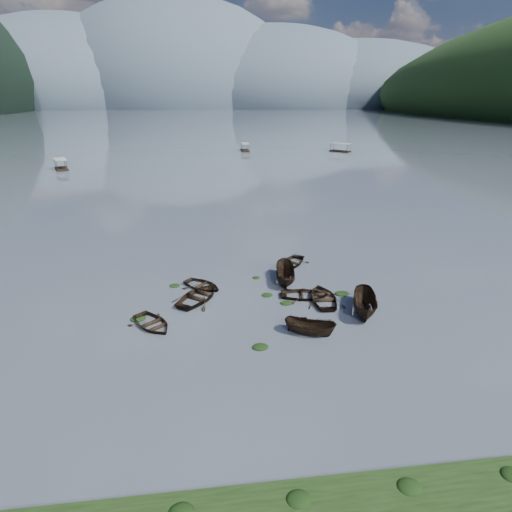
{
  "coord_description": "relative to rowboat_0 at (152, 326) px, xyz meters",
  "views": [
    {
      "loc": [
        -4.26,
        -23.8,
        16.25
      ],
      "look_at": [
        0.0,
        12.0,
        2.0
      ],
      "focal_mm": 28.0,
      "sensor_mm": 36.0,
      "label": 1
    }
  ],
  "objects": [
    {
      "name": "rowboat_1",
      "position": [
        3.51,
        4.05,
        0.0
      ],
      "size": [
        5.7,
        6.02,
        1.01
      ],
      "primitive_type": "imported",
      "rotation": [
        0.0,
        0.0,
        2.52
      ],
      "color": "black",
      "rests_on": "ground"
    },
    {
      "name": "rowboat_6",
      "position": [
        3.77,
        6.31,
        0.0
      ],
      "size": [
        4.8,
        4.7,
        0.81
      ],
      "primitive_type": "imported",
      "rotation": [
        0.0,
        0.0,
        0.85
      ],
      "color": "black",
      "rests_on": "ground"
    },
    {
      "name": "rowboat_0",
      "position": [
        0.0,
        0.0,
        0.0
      ],
      "size": [
        4.75,
        4.97,
        0.84
      ],
      "primitive_type": "imported",
      "rotation": [
        0.0,
        0.0,
        0.65
      ],
      "color": "black",
      "rests_on": "ground"
    },
    {
      "name": "weed_clump_4",
      "position": [
        16.12,
        3.48,
        0.0
      ],
      "size": [
        1.25,
        0.99,
        0.26
      ],
      "primitive_type": "ellipsoid",
      "color": "black",
      "rests_on": "ground"
    },
    {
      "name": "ground_plane",
      "position": [
        9.03,
        -3.42,
        0.0
      ],
      "size": [
        2400.0,
        2400.0,
        0.0
      ],
      "primitive_type": "plane",
      "color": "#4F5763"
    },
    {
      "name": "rowboat_5",
      "position": [
        16.9,
        0.0,
        0.0
      ],
      "size": [
        3.28,
        5.28,
        1.91
      ],
      "primitive_type": "imported",
      "rotation": [
        0.0,
        0.0,
        -0.31
      ],
      "color": "black",
      "rests_on": "ground"
    },
    {
      "name": "weed_clump_0",
      "position": [
        -1.24,
        1.16,
        0.0
      ],
      "size": [
        1.24,
        1.01,
        0.27
      ],
      "primitive_type": "ellipsoid",
      "color": "black",
      "rests_on": "ground"
    },
    {
      "name": "weed_clump_2",
      "position": [
        7.87,
        -3.8,
        0.0
      ],
      "size": [
        1.15,
        0.92,
        0.25
      ],
      "primitive_type": "ellipsoid",
      "color": "black",
      "rests_on": "ground"
    },
    {
      "name": "haze_mtn_a",
      "position": [
        -250.97,
        896.58,
        0.0
      ],
      "size": [
        520.0,
        520.0,
        280.0
      ],
      "primitive_type": "ellipsoid",
      "color": "#475666",
      "rests_on": "ground"
    },
    {
      "name": "pontoon_left",
      "position": [
        -31.05,
        76.84,
        0.0
      ],
      "size": [
        4.96,
        6.98,
        2.47
      ],
      "primitive_type": null,
      "rotation": [
        0.0,
        0.0,
        0.4
      ],
      "color": "black",
      "rests_on": "ground"
    },
    {
      "name": "pontoon_right",
      "position": [
        48.11,
        103.07,
        0.0
      ],
      "size": [
        6.81,
        6.6,
        2.57
      ],
      "primitive_type": null,
      "rotation": [
        0.0,
        0.0,
        0.82
      ],
      "color": "black",
      "rests_on": "ground"
    },
    {
      "name": "weed_clump_1",
      "position": [
        9.48,
        4.01,
        0.0
      ],
      "size": [
        1.0,
        0.8,
        0.22
      ],
      "primitive_type": "ellipsoid",
      "color": "black",
      "rests_on": "ground"
    },
    {
      "name": "rowboat_7",
      "position": [
        13.01,
        10.7,
        0.0
      ],
      "size": [
        4.98,
        5.26,
        0.89
      ],
      "primitive_type": "imported",
      "rotation": [
        0.0,
        0.0,
        5.66
      ],
      "color": "black",
      "rests_on": "ground"
    },
    {
      "name": "rowboat_3",
      "position": [
        14.19,
        2.57,
        0.0
      ],
      "size": [
        3.54,
        4.77,
        0.95
      ],
      "primitive_type": "imported",
      "rotation": [
        0.0,
        0.0,
        3.08
      ],
      "color": "black",
      "rests_on": "ground"
    },
    {
      "name": "weed_clump_5",
      "position": [
        1.21,
        6.91,
        0.0
      ],
      "size": [
        1.01,
        0.82,
        0.21
      ],
      "primitive_type": "ellipsoid",
      "color": "black",
      "rests_on": "ground"
    },
    {
      "name": "rowboat_4",
      "position": [
        12.73,
        3.3,
        0.0
      ],
      "size": [
        4.55,
        3.53,
        0.86
      ],
      "primitive_type": "imported",
      "rotation": [
        0.0,
        0.0,
        1.43
      ],
      "color": "black",
      "rests_on": "ground"
    },
    {
      "name": "pontoon_centre",
      "position": [
        17.27,
        108.61,
        0.0
      ],
      "size": [
        2.64,
        6.23,
        2.38
      ],
      "primitive_type": null,
      "rotation": [
        0.0,
        0.0,
        -0.01
      ],
      "color": "black",
      "rests_on": "ground"
    },
    {
      "name": "weed_clump_6",
      "position": [
        10.88,
        2.33,
        0.0
      ],
      "size": [
        1.06,
        0.88,
        0.22
      ],
      "primitive_type": "ellipsoid",
      "color": "black",
      "rests_on": "ground"
    },
    {
      "name": "haze_mtn_c",
      "position": [
        149.03,
        896.58,
        0.0
      ],
      "size": [
        520.0,
        520.0,
        260.0
      ],
      "primitive_type": "ellipsoid",
      "color": "#475666",
      "rests_on": "ground"
    },
    {
      "name": "weed_clump_3",
      "position": [
        8.95,
        7.81,
        0.0
      ],
      "size": [
        0.79,
        0.67,
        0.18
      ],
      "primitive_type": "ellipsoid",
      "color": "black",
      "rests_on": "ground"
    },
    {
      "name": "haze_mtn_b",
      "position": [
        -50.97,
        896.58,
        0.0
      ],
      "size": [
        520.0,
        520.0,
        340.0
      ],
      "primitive_type": "ellipsoid",
      "color": "#475666",
      "rests_on": "ground"
    },
    {
      "name": "rowboat_8",
      "position": [
        11.54,
        6.59,
        0.0
      ],
      "size": [
        2.28,
        4.87,
        1.81
      ],
      "primitive_type": "imported",
      "rotation": [
        0.0,
        0.0,
        3.03
      ],
      "color": "black",
      "rests_on": "ground"
    },
    {
      "name": "haze_mtn_d",
      "position": [
        329.03,
        896.58,
        0.0
      ],
      "size": [
        520.0,
        520.0,
        220.0
      ],
      "primitive_type": "ellipsoid",
      "color": "#475666",
      "rests_on": "ground"
    },
    {
      "name": "weed_clump_7",
      "position": [
        12.61,
        10.71,
        0.0
      ],
      "size": [
        1.0,
        0.8,
        0.22
      ],
      "primitive_type": "ellipsoid",
      "color": "black",
      "rests_on": "ground"
    },
    {
      "name": "rowboat_2",
      "position": [
        11.7,
        -2.54,
        0.0
      ],
      "size": [
        4.08,
        2.91,
        1.48
      ],
      "primitive_type": "imported",
      "rotation": [
        0.0,
        0.0,
        1.14
      ],
      "color": "black",
      "rests_on": "ground"
    }
  ]
}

